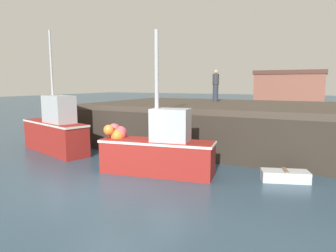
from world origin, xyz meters
TOP-DOWN VIEW (x-y plane):
  - ground at (0.00, 0.00)m, footprint 120.00×160.00m
  - pier at (1.94, 6.72)m, footprint 13.06×7.32m
  - fishing_boat_near_left at (-4.60, 2.44)m, footprint 4.20×2.23m
  - fishing_boat_near_right at (0.85, 1.62)m, footprint 3.98×1.68m
  - rowboat at (4.83, 2.69)m, footprint 1.52×1.00m
  - dockworker at (0.66, 8.57)m, footprint 0.34×0.34m
  - warehouse at (2.07, 34.54)m, footprint 8.43×4.71m
  - mooring_buoy_foreground at (-0.11, 1.23)m, footprint 0.48×0.48m

SIDE VIEW (x-z plane):
  - ground at x=0.00m, z-range -0.10..0.00m
  - rowboat at x=4.83m, z-range -0.02..0.36m
  - mooring_buoy_foreground at x=-0.11m, z-range -0.03..0.60m
  - fishing_boat_near_right at x=0.85m, z-range -1.49..3.19m
  - fishing_boat_near_left at x=-4.60m, z-range -1.66..3.56m
  - pier at x=1.94m, z-range 0.68..2.72m
  - warehouse at x=2.07m, z-range 0.02..4.66m
  - dockworker at x=0.66m, z-range 2.05..3.73m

